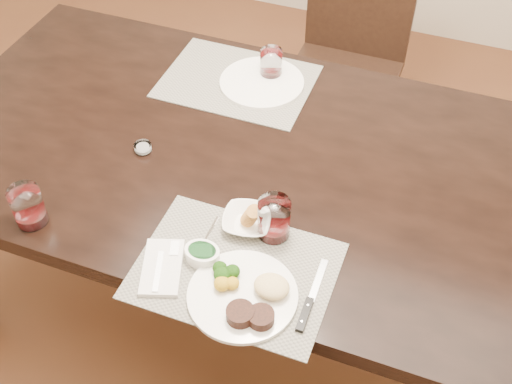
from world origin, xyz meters
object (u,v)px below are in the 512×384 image
at_px(cracker_bowl, 248,220).
at_px(chair_far, 349,53).
at_px(steak_knife, 308,306).
at_px(dinner_plate, 247,296).
at_px(wine_glass_near, 274,220).
at_px(far_plate, 262,82).

bearing_deg(cracker_bowl, chair_far, 91.32).
distance_m(chair_far, steak_knife, 1.40).
bearing_deg(steak_knife, dinner_plate, -169.30).
height_order(chair_far, wine_glass_near, chair_far).
height_order(dinner_plate, cracker_bowl, cracker_bowl).
xyz_separation_m(chair_far, wine_glass_near, (0.10, -1.18, 0.30)).
bearing_deg(far_plate, wine_glass_near, -66.94).
distance_m(steak_knife, wine_glass_near, 0.23).
bearing_deg(steak_knife, far_plate, 116.25).
height_order(chair_far, cracker_bowl, chair_far).
distance_m(chair_far, cracker_bowl, 1.21).
xyz_separation_m(steak_knife, wine_glass_near, (-0.14, 0.18, 0.04)).
bearing_deg(dinner_plate, steak_knife, 29.08).
xyz_separation_m(chair_far, dinner_plate, (0.11, -1.39, 0.26)).
xyz_separation_m(steak_knife, cracker_bowl, (-0.21, 0.18, 0.01)).
relative_size(chair_far, cracker_bowl, 6.31).
relative_size(chair_far, steak_knife, 4.31).
bearing_deg(steak_knife, cracker_bowl, 138.88).
relative_size(cracker_bowl, wine_glass_near, 1.30).
distance_m(cracker_bowl, far_plate, 0.58).
distance_m(chair_far, dinner_plate, 1.42).
xyz_separation_m(steak_knife, far_plate, (-0.38, 0.73, 0.00)).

